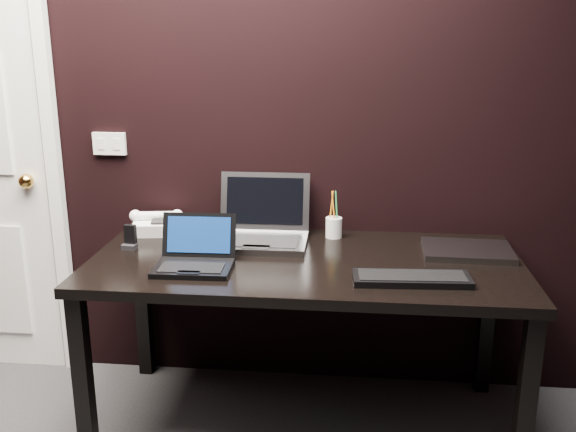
# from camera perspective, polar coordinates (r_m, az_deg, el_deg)

# --- Properties ---
(wall_back) EXTENTS (4.00, 0.00, 4.00)m
(wall_back) POSITION_cam_1_polar(r_m,az_deg,el_deg) (2.84, -3.88, 9.84)
(wall_back) COLOR black
(wall_back) RESTS_ON ground
(wall_switch) EXTENTS (0.15, 0.02, 0.10)m
(wall_switch) POSITION_cam_1_polar(r_m,az_deg,el_deg) (3.02, -15.59, 6.21)
(wall_switch) COLOR silver
(wall_switch) RESTS_ON wall_back
(desk) EXTENTS (1.70, 0.80, 0.74)m
(desk) POSITION_cam_1_polar(r_m,az_deg,el_deg) (2.57, 1.51, -5.47)
(desk) COLOR black
(desk) RESTS_ON ground
(netbook) EXTENTS (0.30, 0.27, 0.18)m
(netbook) POSITION_cam_1_polar(r_m,az_deg,el_deg) (2.46, -8.28, -3.72)
(netbook) COLOR black
(netbook) RESTS_ON desk
(silver_laptop) EXTENTS (0.40, 0.36, 0.27)m
(silver_laptop) POSITION_cam_1_polar(r_m,az_deg,el_deg) (2.73, -2.39, -1.28)
(silver_laptop) COLOR gray
(silver_laptop) RESTS_ON desk
(ext_keyboard) EXTENTS (0.43, 0.17, 0.03)m
(ext_keyboard) POSITION_cam_1_polar(r_m,az_deg,el_deg) (2.35, 10.94, -5.47)
(ext_keyboard) COLOR black
(ext_keyboard) RESTS_ON desk
(closed_laptop) EXTENTS (0.36, 0.26, 0.02)m
(closed_laptop) POSITION_cam_1_polar(r_m,az_deg,el_deg) (2.70, 15.65, -2.97)
(closed_laptop) COLOR gray
(closed_laptop) RESTS_ON desk
(desk_phone) EXTENTS (0.24, 0.21, 0.12)m
(desk_phone) POSITION_cam_1_polar(r_m,az_deg,el_deg) (2.92, -11.56, -0.65)
(desk_phone) COLOR white
(desk_phone) RESTS_ON desk
(mobile_phone) EXTENTS (0.06, 0.06, 0.10)m
(mobile_phone) POSITION_cam_1_polar(r_m,az_deg,el_deg) (2.73, -13.85, -2.07)
(mobile_phone) COLOR black
(mobile_phone) RESTS_ON desk
(pen_cup) EXTENTS (0.08, 0.08, 0.21)m
(pen_cup) POSITION_cam_1_polar(r_m,az_deg,el_deg) (2.80, 4.09, -0.94)
(pen_cup) COLOR silver
(pen_cup) RESTS_ON desk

